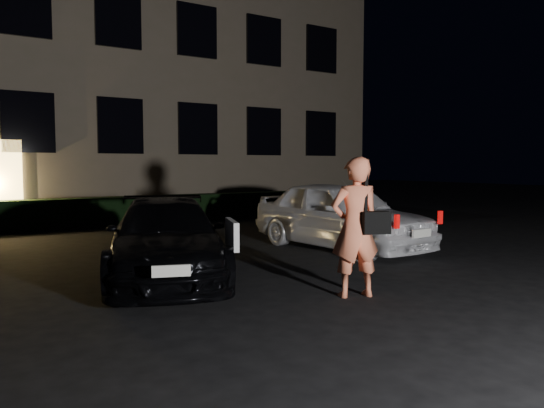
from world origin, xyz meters
TOP-DOWN VIEW (x-y plane):
  - ground at (0.00, 0.00)m, footprint 80.00×80.00m
  - building at (-0.00, 14.99)m, footprint 20.00×8.11m
  - hedge at (0.00, 10.50)m, footprint 15.00×0.70m
  - sedan at (-1.85, 2.71)m, footprint 3.16×4.69m
  - hatch at (2.39, 3.41)m, footprint 2.02×4.47m
  - man at (-0.13, 0.12)m, footprint 0.81×0.67m

SIDE VIEW (x-z plane):
  - ground at x=0.00m, z-range 0.00..0.00m
  - hedge at x=0.00m, z-range 0.00..0.85m
  - sedan at x=-1.85m, z-range 0.00..1.26m
  - hatch at x=2.39m, z-range 0.00..1.49m
  - man at x=-0.13m, z-range 0.00..1.93m
  - building at x=0.00m, z-range 0.00..12.00m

